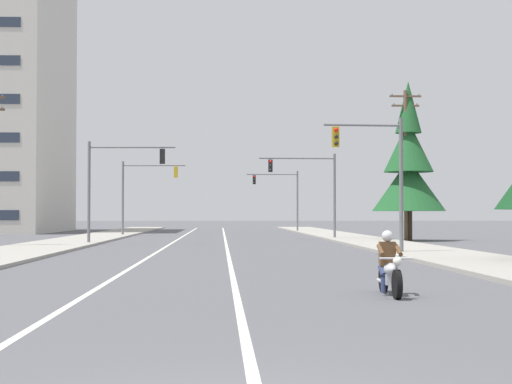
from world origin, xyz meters
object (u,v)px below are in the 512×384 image
traffic_signal_mid_left (141,186)px  traffic_signal_far_right (283,191)px  motorcycle_with_rider (389,269)px  conifer_tree_right_verge_far (409,167)px  traffic_signal_near_right (380,166)px  utility_pole_right_far (406,160)px  traffic_signal_near_left (114,176)px  traffic_signal_mid_right (312,182)px

traffic_signal_mid_left → traffic_signal_far_right: same height
motorcycle_with_rider → conifer_tree_right_verge_far: 36.70m
traffic_signal_near_right → traffic_signal_far_right: size_ratio=1.00×
utility_pole_right_far → traffic_signal_far_right: bearing=103.5°
traffic_signal_near_left → utility_pole_right_far: size_ratio=0.60×
traffic_signal_near_right → traffic_signal_near_left: bearing=137.9°
traffic_signal_near_right → traffic_signal_mid_left: bearing=114.7°
traffic_signal_near_right → traffic_signal_far_right: bearing=91.1°
traffic_signal_mid_right → conifer_tree_right_verge_far: size_ratio=0.57×
traffic_signal_mid_left → traffic_signal_mid_right: bearing=-34.0°
traffic_signal_mid_right → traffic_signal_far_right: bearing=90.8°
traffic_signal_near_left → motorcycle_with_rider: bearing=-71.1°
conifer_tree_right_verge_far → utility_pole_right_far: bearing=-130.9°
motorcycle_with_rider → traffic_signal_near_left: bearing=108.9°
utility_pole_right_far → conifer_tree_right_verge_far: conifer_tree_right_verge_far is taller
utility_pole_right_far → traffic_signal_near_left: bearing=-164.4°
traffic_signal_near_left → conifer_tree_right_verge_far: conifer_tree_right_verge_far is taller
traffic_signal_near_left → traffic_signal_mid_right: same height
motorcycle_with_rider → conifer_tree_right_verge_far: (9.10, 35.27, 4.44)m
traffic_signal_far_right → motorcycle_with_rider: bearing=-92.4°
conifer_tree_right_verge_far → traffic_signal_near_right: bearing=-107.7°
traffic_signal_near_right → traffic_signal_far_right: (-0.87, 43.82, 0.10)m
traffic_signal_near_left → traffic_signal_mid_left: (-0.18, 17.64, -0.00)m
motorcycle_with_rider → conifer_tree_right_verge_far: conifer_tree_right_verge_far is taller
traffic_signal_near_right → utility_pole_right_far: bearing=72.8°
traffic_signal_mid_left → utility_pole_right_far: utility_pole_right_far is taller
traffic_signal_far_right → utility_pole_right_far: bearing=-76.5°
utility_pole_right_far → traffic_signal_mid_left: bearing=147.2°
traffic_signal_near_left → traffic_signal_mid_left: same height
traffic_signal_mid_right → conifer_tree_right_verge_far: conifer_tree_right_verge_far is taller
motorcycle_with_rider → traffic_signal_near_left: size_ratio=0.35×
traffic_signal_far_right → utility_pole_right_far: size_ratio=0.60×
traffic_signal_far_right → conifer_tree_right_verge_far: size_ratio=0.57×
traffic_signal_near_right → conifer_tree_right_verge_far: bearing=72.3°
traffic_signal_mid_right → traffic_signal_far_right: 22.82m
motorcycle_with_rider → traffic_signal_near_right: size_ratio=0.35×
traffic_signal_far_right → conifer_tree_right_verge_far: (6.58, -25.95, 0.90)m
motorcycle_with_rider → traffic_signal_near_right: (3.40, 17.40, 3.43)m
traffic_signal_mid_right → traffic_signal_mid_left: (-13.20, 8.89, -0.02)m
traffic_signal_far_right → conifer_tree_right_verge_far: conifer_tree_right_verge_far is taller
motorcycle_with_rider → traffic_signal_far_right: traffic_signal_far_right is taller
traffic_signal_near_right → conifer_tree_right_verge_far: size_ratio=0.57×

